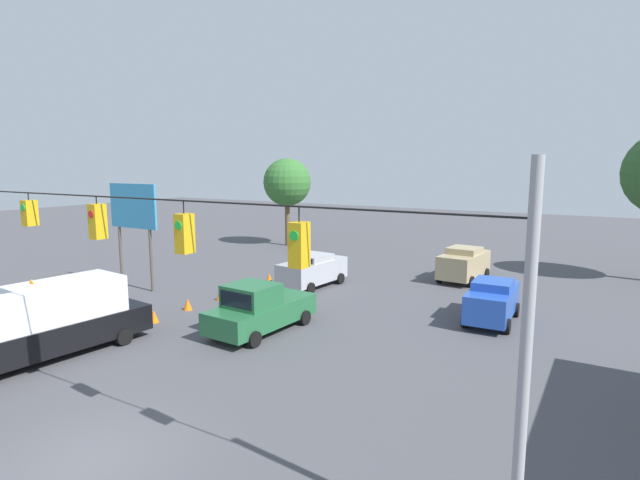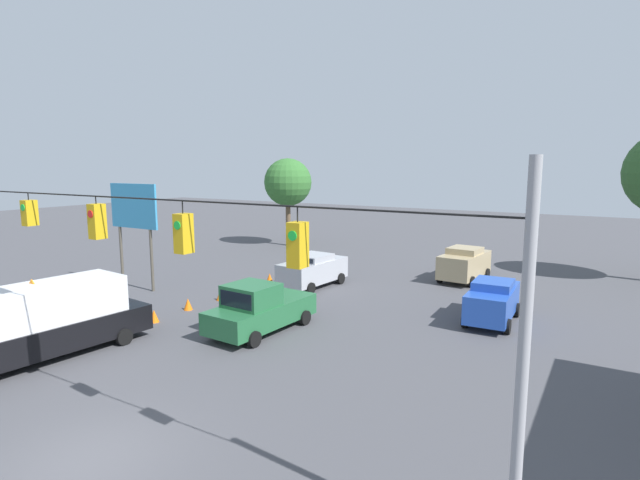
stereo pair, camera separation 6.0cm
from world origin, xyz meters
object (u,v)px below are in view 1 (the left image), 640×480
Objects in this scene: sedan_silver_withflow_far at (312,270)px; sedan_blue_oncoming_far at (492,300)px; overhead_signal_span at (143,267)px; traffic_cone_second at (154,316)px; traffic_cone_farthest at (269,278)px; box_truck_black_parked_shoulder at (48,321)px; traffic_cone_nearest at (108,330)px; traffic_cone_third at (188,304)px; roadside_billboard at (133,214)px; sedan_tan_oncoming_deep at (464,263)px; traffic_cone_fourth at (220,295)px; work_zone_sign at (33,303)px; tree_horizon_right at (287,183)px; traffic_cone_fifth at (245,286)px; pickup_truck_green_withflow_mid at (259,309)px.

sedan_blue_oncoming_far reaches higher than sedan_silver_withflow_far.
sedan_silver_withflow_far is at bearing -73.77° from overhead_signal_span.
traffic_cone_second is 8.69m from traffic_cone_farthest.
traffic_cone_second is at bearing -91.10° from box_truck_black_parked_shoulder.
box_truck_black_parked_shoulder is (2.67, 13.88, 0.36)m from sedan_silver_withflow_far.
traffic_cone_third is at bearing -89.54° from traffic_cone_nearest.
roadside_billboard is at bearing 41.35° from traffic_cone_farthest.
roadside_billboard is (15.32, 11.33, 3.19)m from sedan_tan_oncoming_deep.
traffic_cone_fourth is 0.10× the size of roadside_billboard.
sedan_silver_withflow_far is at bearing 39.89° from sedan_tan_oncoming_deep.
traffic_cone_farthest is 0.20× the size of work_zone_sign.
overhead_signal_span is 16.23m from roadside_billboard.
sedan_silver_withflow_far reaches higher than traffic_cone_nearest.
tree_horizon_right is at bearing -71.27° from traffic_cone_second.
sedan_tan_oncoming_deep reaches higher than traffic_cone_third.
box_truck_black_parked_shoulder is 13.65× the size of traffic_cone_fourth.
sedan_silver_withflow_far is at bearing -105.66° from traffic_cone_second.
traffic_cone_fifth is at bearing -86.11° from traffic_cone_fourth.
pickup_truck_green_withflow_mid is 9.23× the size of traffic_cone_second.
sedan_silver_withflow_far reaches higher than traffic_cone_fourth.
traffic_cone_fourth is (12.79, 3.47, -0.70)m from sedan_blue_oncoming_far.
box_truck_black_parked_shoulder reaches higher than pickup_truck_green_withflow_mid.
traffic_cone_second and traffic_cone_farthest have the same top height.
traffic_cone_second is at bearing 108.73° from tree_horizon_right.
traffic_cone_nearest and traffic_cone_third have the same top height.
traffic_cone_third is at bearing -8.62° from pickup_truck_green_withflow_mid.
traffic_cone_second and traffic_cone_third have the same top height.
traffic_cone_farthest is at bearing -92.02° from work_zone_sign.
pickup_truck_green_withflow_mid is at bearing -128.80° from box_truck_black_parked_shoulder.
sedan_silver_withflow_far is 0.62× the size of tree_horizon_right.
box_truck_black_parked_shoulder reaches higher than sedan_blue_oncoming_far.
sedan_silver_withflow_far is at bearing -110.89° from traffic_cone_third.
pickup_truck_green_withflow_mid reaches higher than traffic_cone_farthest.
traffic_cone_third and traffic_cone_farthest have the same top height.
tree_horizon_right reaches higher than traffic_cone_farthest.
work_zone_sign is at bearing 87.98° from traffic_cone_farthest.
sedan_blue_oncoming_far reaches higher than traffic_cone_third.
work_zone_sign reaches higher than traffic_cone_fourth.
tree_horizon_right reaches higher than box_truck_black_parked_shoulder.
traffic_cone_fifth is at bearing -89.83° from traffic_cone_nearest.
sedan_tan_oncoming_deep is 22.43m from work_zone_sign.
traffic_cone_third is 6.54m from traffic_cone_farthest.
sedan_blue_oncoming_far is at bearing -142.24° from traffic_cone_nearest.
sedan_silver_withflow_far is 2.83m from traffic_cone_farthest.
traffic_cone_nearest is at bearing 37.76° from sedan_blue_oncoming_far.
sedan_blue_oncoming_far is at bearing -167.92° from roadside_billboard.
sedan_blue_oncoming_far is 0.72× the size of roadside_billboard.
roadside_billboard reaches higher than traffic_cone_farthest.
traffic_cone_farthest is 13.66m from work_zone_sign.
sedan_tan_oncoming_deep is 0.84× the size of pickup_truck_green_withflow_mid.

